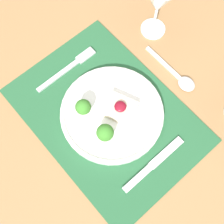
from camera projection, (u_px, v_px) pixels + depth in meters
ground_plane at (109, 168)px, 1.51m from camera, size 8.00×8.00×0.00m
dining_table at (108, 126)px, 0.89m from camera, size 1.30×1.09×0.74m
placemat at (107, 115)px, 0.81m from camera, size 0.48×0.34×0.00m
dinner_plate at (111, 113)px, 0.79m from camera, size 0.27×0.27×0.07m
fork at (70, 67)px, 0.85m from camera, size 0.02×0.19×0.01m
knife at (150, 168)px, 0.75m from camera, size 0.02×0.19×0.01m
spoon at (180, 79)px, 0.84m from camera, size 0.18×0.04×0.01m
wine_glass_far at (159, 0)px, 0.79m from camera, size 0.09×0.09×0.18m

